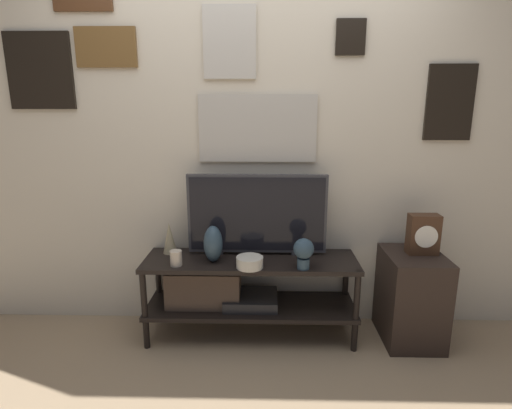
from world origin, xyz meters
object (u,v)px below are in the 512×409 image
at_px(television, 257,214).
at_px(vase_urn_stoneware, 213,244).
at_px(vase_wide_bowl, 249,262).
at_px(decorative_bust, 304,251).
at_px(candle_jar, 176,258).
at_px(mantel_clock, 423,234).
at_px(vase_slim_bronze, 170,238).

xyz_separation_m(television, vase_urn_stoneware, (-0.28, -0.13, -0.17)).
bearing_deg(vase_wide_bowl, television, 78.95).
bearing_deg(decorative_bust, vase_wide_bowl, 178.23).
xyz_separation_m(television, vase_wide_bowl, (-0.05, -0.23, -0.25)).
xyz_separation_m(television, candle_jar, (-0.51, -0.21, -0.24)).
xyz_separation_m(television, decorative_bust, (0.29, -0.24, -0.17)).
bearing_deg(mantel_clock, candle_jar, -175.63).
relative_size(television, vase_wide_bowl, 5.48).
relative_size(vase_slim_bronze, decorative_bust, 1.11).
bearing_deg(decorative_bust, television, 140.39).
xyz_separation_m(television, mantel_clock, (1.08, -0.09, -0.11)).
distance_m(television, vase_urn_stoneware, 0.35).
relative_size(vase_wide_bowl, mantel_clock, 0.65).
relative_size(candle_jar, mantel_clock, 0.37).
xyz_separation_m(vase_wide_bowl, vase_urn_stoneware, (-0.24, 0.10, 0.09)).
bearing_deg(candle_jar, vase_slim_bronze, 112.06).
height_order(television, candle_jar, television).
xyz_separation_m(vase_wide_bowl, mantel_clock, (1.12, 0.14, 0.15)).
height_order(vase_wide_bowl, vase_urn_stoneware, vase_urn_stoneware).
relative_size(vase_wide_bowl, candle_jar, 1.74).
bearing_deg(vase_slim_bronze, decorative_bust, -16.02).
bearing_deg(vase_urn_stoneware, television, 25.41).
bearing_deg(vase_urn_stoneware, mantel_clock, 1.89).
distance_m(television, vase_slim_bronze, 0.63).
height_order(television, vase_urn_stoneware, television).
bearing_deg(decorative_bust, mantel_clock, 11.06).
bearing_deg(vase_slim_bronze, television, -1.35).
height_order(vase_wide_bowl, mantel_clock, mantel_clock).
distance_m(vase_urn_stoneware, candle_jar, 0.25).
xyz_separation_m(vase_slim_bronze, candle_jar, (0.09, -0.22, -0.06)).
distance_m(television, vase_wide_bowl, 0.35).
xyz_separation_m(vase_urn_stoneware, decorative_bust, (0.58, -0.11, -0.00)).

